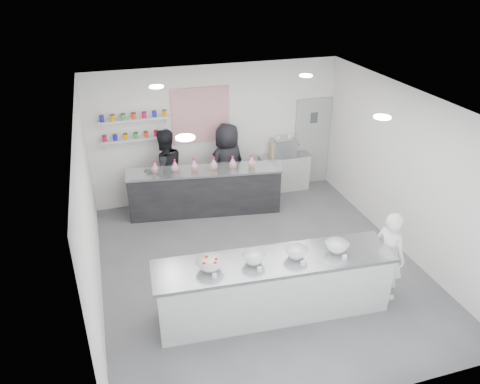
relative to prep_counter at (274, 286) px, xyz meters
name	(u,v)px	position (x,y,z in m)	size (l,w,h in m)	color
floor	(260,267)	(0.20, 1.16, -0.50)	(6.00, 6.00, 0.00)	#515156
ceiling	(264,104)	(0.20, 1.16, 2.50)	(6.00, 6.00, 0.00)	white
back_wall	(217,133)	(0.20, 4.16, 1.00)	(5.50, 5.50, 0.00)	white
left_wall	(89,217)	(-2.55, 1.16, 1.00)	(6.00, 6.00, 0.00)	white
right_wall	(406,173)	(2.95, 1.16, 1.00)	(6.00, 6.00, 0.00)	white
back_door	(312,142)	(2.50, 4.13, 0.55)	(0.88, 0.04, 2.10)	#9E9E9B
pattern_panel	(201,115)	(-0.15, 4.14, 1.45)	(1.25, 0.03, 1.20)	#D13D5A
jar_shelf_lower	(136,139)	(-1.55, 4.06, 1.10)	(1.45, 0.22, 0.04)	silver
jar_shelf_upper	(134,119)	(-1.55, 4.06, 1.52)	(1.45, 0.22, 0.04)	silver
preserve_jars	(135,126)	(-1.55, 4.04, 1.38)	(1.45, 0.10, 0.56)	#FB004D
downlight_0	(185,138)	(-1.20, 0.16, 2.48)	(0.24, 0.24, 0.02)	white
downlight_1	(382,117)	(1.60, 0.16, 2.48)	(0.24, 0.24, 0.02)	white
downlight_2	(156,87)	(-1.20, 2.76, 2.48)	(0.24, 0.24, 0.02)	white
downlight_3	(306,76)	(1.60, 2.76, 2.48)	(0.24, 0.24, 0.02)	white
prep_counter	(274,286)	(0.00, 0.00, 0.00)	(3.63, 0.83, 0.99)	#B0B0AB
back_bar	(205,191)	(-0.28, 3.41, 0.00)	(3.22, 0.59, 1.00)	black
sneeze_guard	(205,170)	(-0.32, 3.13, 0.64)	(3.17, 0.01, 0.27)	white
espresso_ledge	(284,172)	(1.75, 3.94, -0.06)	(1.18, 0.38, 0.88)	#B0B0AB
espresso_machine	(283,147)	(1.70, 3.94, 0.58)	(0.52, 0.36, 0.39)	#93969E
cup_stacks	(275,149)	(1.49, 3.94, 0.57)	(0.24, 0.24, 0.38)	tan
prep_bowls	(275,256)	(0.00, 0.00, 0.57)	(2.31, 0.46, 0.15)	white
label_cards	(290,278)	(0.03, -0.50, 0.53)	(2.01, 0.04, 0.07)	white
cookie_bags	(204,164)	(-0.28, 3.41, 0.64)	(2.16, 0.16, 0.28)	#FF83C7
woman_prep	(389,255)	(1.90, -0.12, 0.27)	(0.56, 0.37, 1.53)	white
staff_left	(165,171)	(-1.05, 3.76, 0.43)	(0.90, 0.70, 1.84)	black
staff_right	(227,165)	(0.30, 3.70, 0.43)	(0.90, 0.59, 1.85)	black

